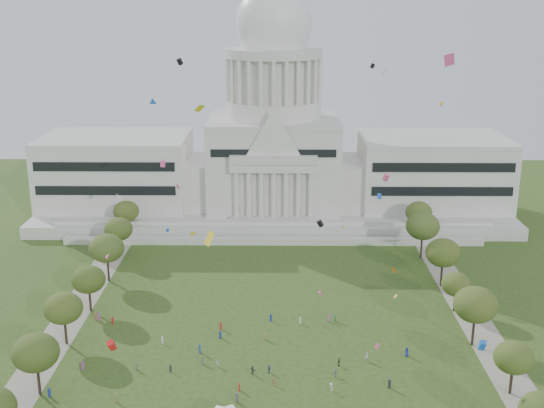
% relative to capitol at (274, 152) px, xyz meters
% --- Properties ---
extents(ground, '(400.00, 400.00, 0.00)m').
position_rel_capitol_xyz_m(ground, '(0.00, -113.59, -22.30)').
color(ground, '#324919').
rests_on(ground, ground).
extents(capitol, '(160.00, 64.50, 91.30)m').
position_rel_capitol_xyz_m(capitol, '(0.00, 0.00, 0.00)').
color(capitol, '#BBB9AF').
rests_on(capitol, ground).
extents(path_left, '(8.00, 160.00, 0.04)m').
position_rel_capitol_xyz_m(path_left, '(-48.00, -83.59, -22.28)').
color(path_left, gray).
rests_on(path_left, ground).
extents(path_right, '(8.00, 160.00, 0.04)m').
position_rel_capitol_xyz_m(path_right, '(48.00, -83.59, -22.28)').
color(path_right, gray).
rests_on(path_right, ground).
extents(row_tree_l_1, '(8.86, 8.86, 12.59)m').
position_rel_capitol_xyz_m(row_tree_l_1, '(-44.07, -116.55, -13.34)').
color(row_tree_l_1, black).
rests_on(row_tree_l_1, ground).
extents(row_tree_r_1, '(7.58, 7.58, 10.78)m').
position_rel_capitol_xyz_m(row_tree_r_1, '(46.22, -115.34, -14.64)').
color(row_tree_r_1, black).
rests_on(row_tree_r_1, ground).
extents(row_tree_l_2, '(8.42, 8.42, 11.97)m').
position_rel_capitol_xyz_m(row_tree_l_2, '(-45.04, -96.29, -13.79)').
color(row_tree_l_2, black).
rests_on(row_tree_l_2, ground).
extents(row_tree_r_2, '(9.55, 9.55, 13.58)m').
position_rel_capitol_xyz_m(row_tree_r_2, '(44.17, -96.15, -12.64)').
color(row_tree_r_2, black).
rests_on(row_tree_r_2, ground).
extents(row_tree_l_3, '(8.12, 8.12, 11.55)m').
position_rel_capitol_xyz_m(row_tree_l_3, '(-44.09, -79.67, -14.09)').
color(row_tree_l_3, black).
rests_on(row_tree_l_3, ground).
extents(row_tree_r_3, '(7.01, 7.01, 9.98)m').
position_rel_capitol_xyz_m(row_tree_r_3, '(44.40, -79.10, -15.21)').
color(row_tree_r_3, black).
rests_on(row_tree_r_3, ground).
extents(row_tree_l_4, '(9.29, 9.29, 13.21)m').
position_rel_capitol_xyz_m(row_tree_l_4, '(-44.08, -61.17, -12.90)').
color(row_tree_l_4, black).
rests_on(row_tree_l_4, ground).
extents(row_tree_r_4, '(9.19, 9.19, 13.06)m').
position_rel_capitol_xyz_m(row_tree_r_4, '(44.76, -63.55, -13.01)').
color(row_tree_r_4, black).
rests_on(row_tree_r_4, ground).
extents(row_tree_l_5, '(8.33, 8.33, 11.85)m').
position_rel_capitol_xyz_m(row_tree_l_5, '(-45.22, -42.58, -13.88)').
color(row_tree_l_5, black).
rests_on(row_tree_l_5, ground).
extents(row_tree_r_5, '(9.82, 9.82, 13.96)m').
position_rel_capitol_xyz_m(row_tree_r_5, '(43.49, -43.40, -12.37)').
color(row_tree_r_5, black).
rests_on(row_tree_r_5, ground).
extents(row_tree_l_6, '(8.19, 8.19, 11.64)m').
position_rel_capitol_xyz_m(row_tree_l_6, '(-46.87, -24.45, -14.02)').
color(row_tree_l_6, black).
rests_on(row_tree_l_6, ground).
extents(row_tree_r_6, '(8.42, 8.42, 11.97)m').
position_rel_capitol_xyz_m(row_tree_r_6, '(45.96, -25.46, -13.79)').
color(row_tree_r_6, black).
rests_on(row_tree_r_6, ground).
extents(person_0, '(1.19, 1.14, 2.05)m').
position_rel_capitol_xyz_m(person_0, '(28.93, -101.18, -21.27)').
color(person_0, navy).
rests_on(person_0, ground).
extents(person_2, '(1.06, 1.14, 2.00)m').
position_rel_capitol_xyz_m(person_2, '(20.23, -103.30, -21.29)').
color(person_2, silver).
rests_on(person_2, ground).
extents(person_3, '(0.90, 1.25, 1.74)m').
position_rel_capitol_xyz_m(person_3, '(11.88, -114.88, -21.43)').
color(person_3, silver).
rests_on(person_3, ground).
extents(person_4, '(0.78, 1.15, 1.79)m').
position_rel_capitol_xyz_m(person_4, '(-0.23, -108.28, -21.40)').
color(person_4, navy).
rests_on(person_4, ground).
extents(person_5, '(1.66, 1.64, 1.80)m').
position_rel_capitol_xyz_m(person_5, '(-3.55, -108.74, -21.39)').
color(person_5, '#4C4C51').
rests_on(person_5, ground).
extents(person_8, '(0.92, 0.80, 1.60)m').
position_rel_capitol_xyz_m(person_8, '(-10.85, -105.83, -21.49)').
color(person_8, silver).
rests_on(person_8, ground).
extents(person_9, '(1.29, 1.18, 1.80)m').
position_rel_capitol_xyz_m(person_9, '(13.14, -109.70, -21.40)').
color(person_9, '#4C4C51').
rests_on(person_9, ground).
extents(person_10, '(0.85, 1.13, 1.72)m').
position_rel_capitol_xyz_m(person_10, '(14.18, -105.31, -21.44)').
color(person_10, '#26262B').
rests_on(person_10, ground).
extents(distant_crowd, '(65.82, 34.70, 1.94)m').
position_rel_capitol_xyz_m(distant_crowd, '(-14.34, -99.28, -21.41)').
color(distant_crowd, navy).
rests_on(distant_crowd, ground).
extents(kite_swarm, '(84.49, 101.42, 61.18)m').
position_rel_capitol_xyz_m(kite_swarm, '(2.15, -107.52, 8.40)').
color(kite_swarm, orange).
rests_on(kite_swarm, ground).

